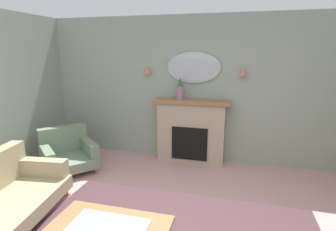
# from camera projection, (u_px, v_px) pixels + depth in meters

# --- Properties ---
(wall_back) EXTENTS (6.86, 0.10, 2.62)m
(wall_back) POSITION_uv_depth(u_px,v_px,m) (204.00, 90.00, 4.88)
(wall_back) COLOR #93A393
(wall_back) RESTS_ON ground
(fireplace) EXTENTS (1.36, 0.36, 1.16)m
(fireplace) POSITION_uv_depth(u_px,v_px,m) (191.00, 131.00, 4.89)
(fireplace) COLOR tan
(fireplace) RESTS_ON ground
(mantel_vase_left) EXTENTS (0.14, 0.14, 0.39)m
(mantel_vase_left) POSITION_uv_depth(u_px,v_px,m) (180.00, 90.00, 4.73)
(mantel_vase_left) COLOR #9E6084
(mantel_vase_left) RESTS_ON fireplace
(wall_mirror) EXTENTS (0.96, 0.06, 0.56)m
(wall_mirror) POSITION_uv_depth(u_px,v_px,m) (193.00, 68.00, 4.76)
(wall_mirror) COLOR #B2BCC6
(wall_sconce_left) EXTENTS (0.14, 0.14, 0.14)m
(wall_sconce_left) POSITION_uv_depth(u_px,v_px,m) (147.00, 70.00, 4.93)
(wall_sconce_left) COLOR #D17066
(wall_sconce_right) EXTENTS (0.14, 0.14, 0.14)m
(wall_sconce_right) POSITION_uv_depth(u_px,v_px,m) (243.00, 72.00, 4.51)
(wall_sconce_right) COLOR #D17066
(coffee_table) EXTENTS (1.10, 0.60, 0.45)m
(coffee_table) POSITION_uv_depth(u_px,v_px,m) (109.00, 231.00, 2.47)
(coffee_table) COLOR olive
(coffee_table) RESTS_ON ground
(armchair_beside_couch) EXTENTS (1.14, 1.14, 0.71)m
(armchair_beside_couch) POSITION_uv_depth(u_px,v_px,m) (67.00, 152.00, 4.60)
(armchair_beside_couch) COLOR gray
(armchair_beside_couch) RESTS_ON ground
(potted_plant_small_fern) EXTENTS (0.37, 0.38, 0.57)m
(potted_plant_small_fern) POSITION_uv_depth(u_px,v_px,m) (72.00, 145.00, 4.98)
(potted_plant_small_fern) COLOR #474C56
(potted_plant_small_fern) RESTS_ON ground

